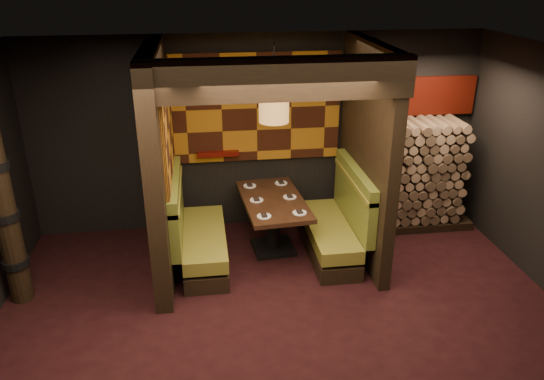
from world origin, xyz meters
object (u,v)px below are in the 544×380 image
at_px(booth_bench_left, 196,236).
at_px(pendant_lamp, 274,104).
at_px(dining_table, 273,215).
at_px(firewood_stack, 415,174).
at_px(booth_bench_right, 336,227).
at_px(totem_column, 4,209).

bearing_deg(booth_bench_left, pendant_lamp, 8.30).
bearing_deg(dining_table, booth_bench_left, -169.06).
bearing_deg(firewood_stack, booth_bench_left, -167.83).
height_order(pendant_lamp, firewood_stack, pendant_lamp).
bearing_deg(booth_bench_right, totem_column, -172.14).
bearing_deg(totem_column, pendant_lamp, 12.62).
bearing_deg(pendant_lamp, dining_table, 90.00).
relative_size(totem_column, firewood_stack, 1.39).
distance_m(pendant_lamp, firewood_stack, 2.59).
relative_size(booth_bench_left, dining_table, 1.05).
bearing_deg(booth_bench_left, firewood_stack, 12.17).
xyz_separation_m(booth_bench_left, dining_table, (1.06, 0.20, 0.14)).
relative_size(booth_bench_left, booth_bench_right, 1.00).
height_order(booth_bench_right, totem_column, totem_column).
height_order(booth_bench_right, firewood_stack, firewood_stack).
bearing_deg(totem_column, booth_bench_right, 7.86).
height_order(totem_column, firewood_stack, totem_column).
relative_size(booth_bench_left, totem_column, 0.67).
distance_m(booth_bench_right, totem_column, 4.10).
relative_size(dining_table, pendant_lamp, 1.55).
bearing_deg(dining_table, totem_column, -166.51).
height_order(booth_bench_left, pendant_lamp, pendant_lamp).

